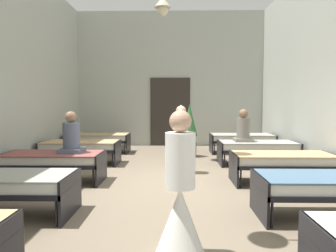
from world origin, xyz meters
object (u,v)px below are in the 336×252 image
at_px(bed_left_row_2, 53,160).
at_px(nurse_near_aisle, 180,204).
at_px(bed_left_row_1, 2,184).
at_px(bed_right_row_1, 330,186).
at_px(bed_right_row_3, 258,147).
at_px(bed_left_row_3, 81,147).
at_px(bed_right_row_2, 283,161).
at_px(bed_right_row_4, 242,139).
at_px(patient_seated_secondary, 243,130).
at_px(potted_plant, 190,127).
at_px(patient_seated_primary, 71,137).
at_px(bed_left_row_4, 98,138).
at_px(nurse_mid_aisle, 181,149).

relative_size(bed_left_row_2, nurse_near_aisle, 1.28).
bearing_deg(bed_left_row_1, nurse_near_aisle, -23.62).
distance_m(bed_left_row_1, bed_left_row_2, 1.75).
relative_size(bed_right_row_1, bed_right_row_3, 1.00).
xyz_separation_m(bed_left_row_2, bed_right_row_3, (4.40, 1.75, 0.00)).
height_order(bed_left_row_1, bed_left_row_3, same).
bearing_deg(bed_right_row_2, bed_right_row_4, 90.00).
bearing_deg(bed_right_row_3, bed_right_row_1, -90.00).
bearing_deg(bed_left_row_1, patient_seated_secondary, 41.26).
height_order(bed_left_row_1, potted_plant, potted_plant).
bearing_deg(bed_right_row_2, bed_right_row_1, -90.00).
xyz_separation_m(bed_left_row_1, bed_left_row_3, (0.00, 3.50, 0.00)).
distance_m(bed_left_row_1, patient_seated_primary, 1.88).
bearing_deg(bed_right_row_2, bed_left_row_1, -158.34).
xyz_separation_m(bed_right_row_2, nurse_near_aisle, (-2.01, -2.79, 0.09)).
bearing_deg(bed_left_row_2, bed_left_row_4, 90.00).
height_order(bed_right_row_1, nurse_mid_aisle, nurse_mid_aisle).
bearing_deg(patient_seated_primary, patient_seated_secondary, 25.42).
xyz_separation_m(bed_left_row_2, bed_left_row_4, (0.00, 3.50, 0.00)).
height_order(bed_left_row_1, bed_left_row_4, same).
xyz_separation_m(nurse_near_aisle, nurse_mid_aisle, (0.09, 3.64, 0.00)).
xyz_separation_m(nurse_near_aisle, patient_seated_primary, (-2.04, 2.84, 0.34)).
relative_size(bed_left_row_4, patient_seated_primary, 2.38).
relative_size(bed_left_row_4, potted_plant, 1.27).
bearing_deg(bed_left_row_3, bed_left_row_4, 90.00).
bearing_deg(nurse_near_aisle, patient_seated_primary, 133.35).
bearing_deg(potted_plant, bed_left_row_2, -133.89).
xyz_separation_m(bed_left_row_1, bed_right_row_4, (4.40, 5.25, 0.00)).
height_order(nurse_near_aisle, patient_seated_secondary, nurse_near_aisle).
xyz_separation_m(bed_right_row_1, bed_right_row_4, (0.00, 5.25, 0.00)).
bearing_deg(nurse_near_aisle, patient_seated_secondary, 77.80).
distance_m(nurse_near_aisle, potted_plant, 5.70).
relative_size(bed_left_row_3, nurse_mid_aisle, 1.28).
xyz_separation_m(patient_seated_secondary, potted_plant, (-1.27, 1.08, -0.04)).
distance_m(bed_left_row_2, bed_right_row_4, 5.62).
bearing_deg(patient_seated_primary, bed_right_row_4, 40.42).
bearing_deg(bed_left_row_1, bed_left_row_3, 90.00).
height_order(bed_right_row_1, bed_right_row_4, same).
bearing_deg(potted_plant, patient_seated_primary, -130.51).
relative_size(bed_right_row_2, bed_right_row_3, 1.00).
relative_size(bed_left_row_2, patient_seated_secondary, 2.38).
relative_size(nurse_near_aisle, nurse_mid_aisle, 1.00).
relative_size(bed_left_row_2, bed_left_row_4, 1.00).
xyz_separation_m(bed_left_row_1, patient_seated_primary, (0.35, 1.80, 0.43)).
distance_m(bed_left_row_2, bed_left_row_3, 1.75).
height_order(bed_left_row_2, bed_right_row_4, same).
relative_size(patient_seated_primary, potted_plant, 0.53).
bearing_deg(nurse_near_aisle, bed_right_row_4, 79.93).
bearing_deg(bed_left_row_4, nurse_mid_aisle, -46.82).
bearing_deg(potted_plant, bed_left_row_4, 167.62).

